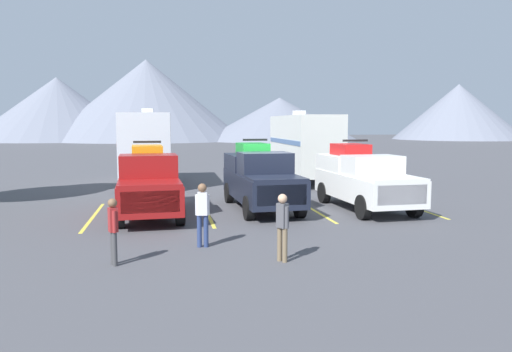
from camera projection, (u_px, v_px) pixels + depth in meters
ground_plane at (262, 212)px, 18.08m from camera, size 240.00×240.00×0.00m
pickup_truck_a at (148, 181)px, 17.51m from camera, size 2.36×5.87×2.59m
pickup_truck_b at (260, 177)px, 18.70m from camera, size 2.29×5.63×2.63m
pickup_truck_c at (363, 178)px, 18.73m from camera, size 2.40×5.47×2.60m
lot_stripe_a at (93, 216)px, 17.18m from camera, size 0.12×5.50×0.01m
lot_stripe_b at (207, 213)px, 17.89m from camera, size 0.12×5.50×0.01m
lot_stripe_c at (312, 209)px, 18.59m from camera, size 0.12×5.50×0.01m
lot_stripe_d at (410, 206)px, 19.30m from camera, size 0.12×5.50×0.01m
camper_trailer_a at (147, 145)px, 25.92m from camera, size 2.52×7.96×4.03m
camper_trailer_b at (304, 144)px, 27.35m from camera, size 2.42×8.74×3.95m
person_a at (113, 227)px, 11.18m from camera, size 0.24×0.33×1.54m
person_b at (202, 211)px, 12.83m from camera, size 0.37×0.23×1.68m
person_c at (282, 223)px, 11.47m from camera, size 0.29×0.31×1.60m
mountain_ridge at (127, 105)px, 95.49m from camera, size 133.28×41.85×15.75m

